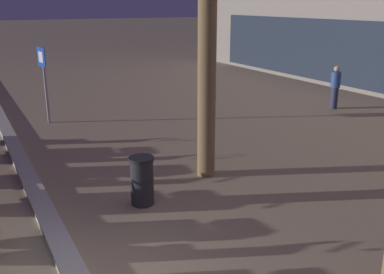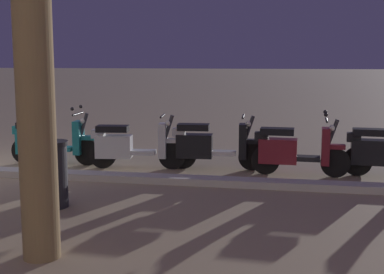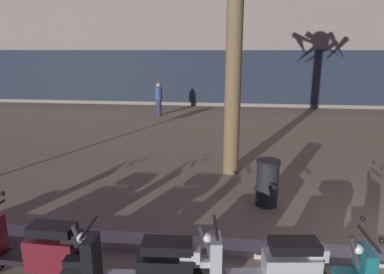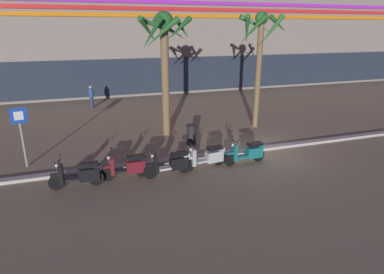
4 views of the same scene
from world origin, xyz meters
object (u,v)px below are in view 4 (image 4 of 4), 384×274
object	(u,v)px
scooter_black_gap_after_mid	(172,164)
pedestrian_strolling_near_curb	(91,96)
palm_tree_far_corner	(260,42)
scooter_maroon_lead_nearest	(129,166)
scooter_teal_last_in_row	(248,153)
scooter_black_far_back	(81,174)
palm_tree_by_mall_entrance	(165,45)
litter_bin	(191,134)
crossing_sign	(21,130)
scooter_silver_mid_front	(208,157)

from	to	relation	value
scooter_black_gap_after_mid	pedestrian_strolling_near_curb	xyz separation A→B (m)	(-2.41, 12.19, 0.35)
palm_tree_far_corner	scooter_maroon_lead_nearest	bearing A→B (deg)	-150.03
scooter_maroon_lead_nearest	scooter_teal_last_in_row	distance (m)	4.79
scooter_black_far_back	scooter_teal_last_in_row	bearing A→B (deg)	0.37
palm_tree_by_mall_entrance	litter_bin	xyz separation A→B (m)	(0.73, -1.85, -3.99)
crossing_sign	pedestrian_strolling_near_curb	xyz separation A→B (m)	(2.87, 9.59, -0.70)
crossing_sign	scooter_black_far_back	bearing A→B (deg)	-50.73
crossing_sign	palm_tree_far_corner	bearing A→B (deg)	10.27
scooter_black_gap_after_mid	litter_bin	size ratio (longest dim) A/B	1.94
scooter_black_gap_after_mid	pedestrian_strolling_near_curb	world-z (taller)	pedestrian_strolling_near_curb
scooter_maroon_lead_nearest	scooter_teal_last_in_row	world-z (taller)	same
scooter_black_far_back	pedestrian_strolling_near_curb	world-z (taller)	pedestrian_strolling_near_curb
scooter_maroon_lead_nearest	scooter_silver_mid_front	bearing A→B (deg)	-0.49
scooter_black_far_back	crossing_sign	bearing A→B (deg)	129.27
scooter_black_far_back	scooter_black_gap_after_mid	distance (m)	3.22
scooter_maroon_lead_nearest	scooter_silver_mid_front	xyz separation A→B (m)	(3.08, -0.03, -0.01)
scooter_maroon_lead_nearest	scooter_black_gap_after_mid	distance (m)	1.58
scooter_maroon_lead_nearest	pedestrian_strolling_near_curb	world-z (taller)	pedestrian_strolling_near_curb
palm_tree_far_corner	palm_tree_by_mall_entrance	size ratio (longest dim) A/B	1.01
scooter_black_gap_after_mid	litter_bin	bearing A→B (deg)	59.48
palm_tree_far_corner	litter_bin	xyz separation A→B (m)	(-4.30, -1.64, -4.07)
pedestrian_strolling_near_curb	scooter_black_far_back	bearing A→B (deg)	-93.83
scooter_black_far_back	palm_tree_far_corner	bearing A→B (deg)	26.18
crossing_sign	scooter_black_gap_after_mid	bearing A→B (deg)	-26.23
scooter_silver_mid_front	pedestrian_strolling_near_curb	world-z (taller)	pedestrian_strolling_near_curb
scooter_black_far_back	scooter_teal_last_in_row	xyz separation A→B (m)	(6.45, 0.04, -0.01)
crossing_sign	pedestrian_strolling_near_curb	distance (m)	10.03
crossing_sign	litter_bin	size ratio (longest dim) A/B	2.53
palm_tree_by_mall_entrance	scooter_teal_last_in_row	bearing A→B (deg)	-65.25
scooter_silver_mid_front	palm_tree_far_corner	world-z (taller)	palm_tree_far_corner
scooter_black_gap_after_mid	pedestrian_strolling_near_curb	size ratio (longest dim) A/B	1.19
scooter_teal_last_in_row	palm_tree_far_corner	distance (m)	6.74
scooter_black_gap_after_mid	palm_tree_far_corner	bearing A→B (deg)	37.44
scooter_maroon_lead_nearest	crossing_sign	distance (m)	4.51
crossing_sign	litter_bin	distance (m)	7.13
scooter_silver_mid_front	palm_tree_far_corner	xyz separation A→B (m)	(4.56, 4.43, 4.11)
scooter_black_gap_after_mid	litter_bin	distance (m)	3.50
crossing_sign	palm_tree_far_corner	distance (m)	11.93
scooter_teal_last_in_row	pedestrian_strolling_near_curb	distance (m)	13.32
scooter_black_gap_after_mid	palm_tree_by_mall_entrance	size ratio (longest dim) A/B	0.31
scooter_maroon_lead_nearest	palm_tree_by_mall_entrance	size ratio (longest dim) A/B	0.29
scooter_teal_last_in_row	palm_tree_by_mall_entrance	bearing A→B (deg)	114.75
scooter_black_gap_after_mid	litter_bin	world-z (taller)	scooter_black_gap_after_mid
scooter_silver_mid_front	litter_bin	world-z (taller)	scooter_silver_mid_front
scooter_black_far_back	crossing_sign	world-z (taller)	crossing_sign
palm_tree_far_corner	scooter_black_gap_after_mid	bearing A→B (deg)	-142.56
palm_tree_far_corner	crossing_sign	bearing A→B (deg)	-169.73
scooter_silver_mid_front	scooter_black_gap_after_mid	bearing A→B (deg)	-171.60
palm_tree_by_mall_entrance	pedestrian_strolling_near_curb	distance (m)	8.88
crossing_sign	palm_tree_by_mall_entrance	xyz separation A→B (m)	(6.32, 2.27, 2.97)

